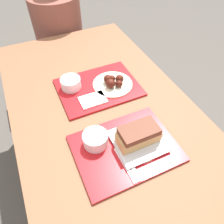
{
  "coord_description": "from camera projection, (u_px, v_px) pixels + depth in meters",
  "views": [
    {
      "loc": [
        -0.27,
        -0.63,
        1.52
      ],
      "look_at": [
        0.01,
        -0.0,
        0.76
      ],
      "focal_mm": 35.0,
      "sensor_mm": 36.0,
      "label": 1
    }
  ],
  "objects": [
    {
      "name": "picnic_table",
      "position": [
        109.0,
        129.0,
        1.11
      ],
      "size": [
        0.88,
        1.77,
        0.72
      ],
      "color": "brown",
      "rests_on": "ground_plane"
    },
    {
      "name": "ground_plane",
      "position": [
        110.0,
        183.0,
        1.58
      ],
      "size": [
        12.0,
        12.0,
        0.0
      ],
      "primitive_type": "plane",
      "color": "#4C4742"
    },
    {
      "name": "wings_plate_far",
      "position": [
        113.0,
        82.0,
        1.18
      ],
      "size": [
        0.22,
        0.22,
        0.06
      ],
      "color": "beige",
      "rests_on": "tray_far"
    },
    {
      "name": "napkin_far",
      "position": [
        93.0,
        100.0,
        1.11
      ],
      "size": [
        0.13,
        0.09,
        0.01
      ],
      "color": "white",
      "rests_on": "tray_far"
    },
    {
      "name": "plastic_knife_near",
      "position": [
        130.0,
        163.0,
        0.87
      ],
      "size": [
        0.02,
        0.17,
        0.0
      ],
      "color": "white",
      "rests_on": "tray_near"
    },
    {
      "name": "plastic_fork_near",
      "position": [
        125.0,
        165.0,
        0.87
      ],
      "size": [
        0.02,
        0.17,
        0.0
      ],
      "color": "white",
      "rests_on": "tray_near"
    },
    {
      "name": "person_seated_across",
      "position": [
        57.0,
        23.0,
        1.74
      ],
      "size": [
        0.39,
        0.39,
        0.69
      ],
      "color": "brown",
      "rests_on": "picnic_bench_far"
    },
    {
      "name": "bowl_coleslaw_far",
      "position": [
        71.0,
        83.0,
        1.16
      ],
      "size": [
        0.11,
        0.11,
        0.06
      ],
      "color": "silver",
      "rests_on": "tray_far"
    },
    {
      "name": "tray_far",
      "position": [
        99.0,
        87.0,
        1.19
      ],
      "size": [
        0.43,
        0.32,
        0.01
      ],
      "color": "#B21419",
      "rests_on": "picnic_table"
    },
    {
      "name": "tray_near",
      "position": [
        125.0,
        148.0,
        0.93
      ],
      "size": [
        0.43,
        0.32,
        0.01
      ],
      "color": "#B21419",
      "rests_on": "picnic_table"
    },
    {
      "name": "brisket_sandwich_plate",
      "position": [
        138.0,
        137.0,
        0.91
      ],
      "size": [
        0.2,
        0.2,
        0.1
      ],
      "color": "beige",
      "rests_on": "tray_near"
    },
    {
      "name": "condiment_packet",
      "position": [
        115.0,
        135.0,
        0.96
      ],
      "size": [
        0.04,
        0.03,
        0.01
      ],
      "color": "#3F3F47",
      "rests_on": "tray_near"
    },
    {
      "name": "picnic_bench_far",
      "position": [
        60.0,
        61.0,
        1.99
      ],
      "size": [
        0.83,
        0.28,
        0.43
      ],
      "color": "brown",
      "rests_on": "ground_plane"
    },
    {
      "name": "bowl_coleslaw_near",
      "position": [
        95.0,
        139.0,
        0.92
      ],
      "size": [
        0.11,
        0.11,
        0.06
      ],
      "color": "silver",
      "rests_on": "tray_near"
    }
  ]
}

